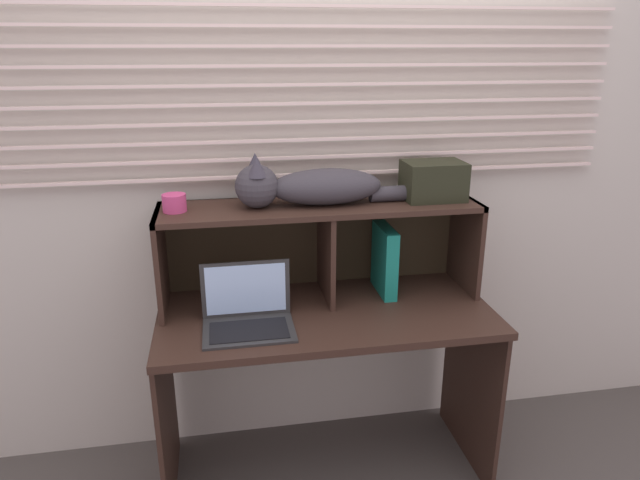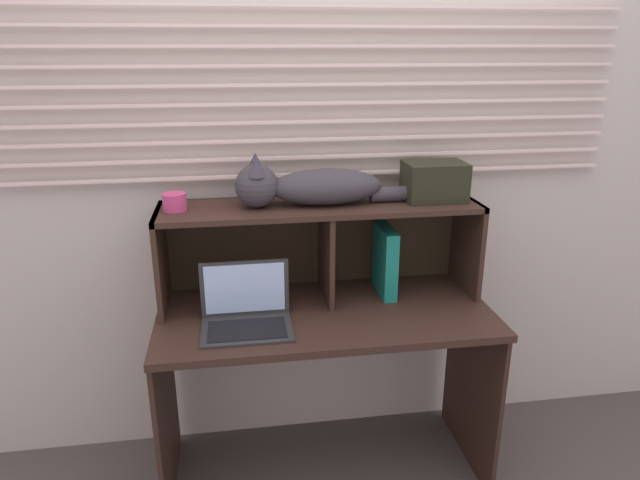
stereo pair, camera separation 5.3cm
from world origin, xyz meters
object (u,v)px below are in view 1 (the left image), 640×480
storage_box (433,181)px  small_basket (174,203)px  laptop (248,314)px  binder_upright (385,260)px  cat (309,186)px  book_stack (263,294)px

storage_box → small_basket: bearing=180.0°
laptop → binder_upright: binder_upright is taller
cat → binder_upright: size_ratio=2.82×
binder_upright → small_basket: bearing=180.0°
binder_upright → small_basket: small_basket is taller
cat → book_stack: cat is taller
small_basket → cat: bearing=0.0°
binder_upright → small_basket: (-0.84, 0.00, 0.29)m
cat → laptop: (-0.27, -0.22, -0.43)m
cat → small_basket: (-0.52, -0.00, -0.04)m
cat → storage_box: 0.51m
cat → laptop: bearing=-141.3°
small_basket → storage_box: size_ratio=0.37×
binder_upright → storage_box: (0.19, 0.00, 0.33)m
cat → small_basket: size_ratio=9.04×
laptop → book_stack: size_ratio=1.33×
small_basket → storage_box: (1.03, 0.00, 0.04)m
small_basket → storage_box: storage_box is taller
book_stack → cat: bearing=-0.1°
cat → book_stack: size_ratio=3.22×
storage_box → book_stack: bearing=180.0°
laptop → book_stack: (0.07, 0.22, -0.02)m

